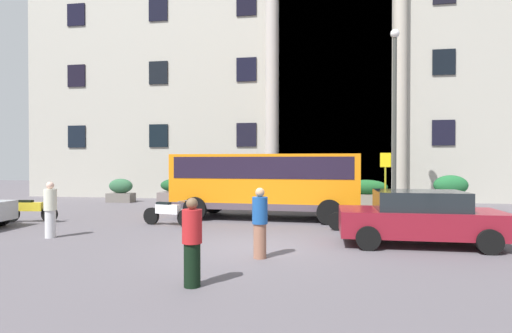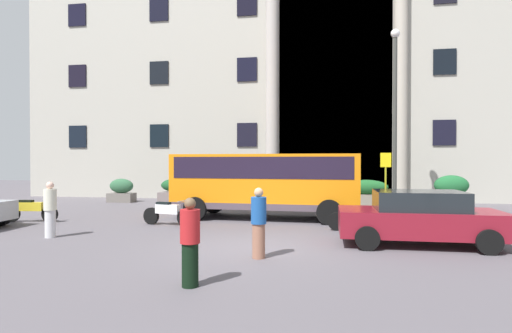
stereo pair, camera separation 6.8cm
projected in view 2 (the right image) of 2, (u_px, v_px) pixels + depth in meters
ground_plane at (254, 250)px, 10.71m from camera, size 80.00×64.00×0.12m
office_building_facade at (299, 67)px, 27.81m from camera, size 33.75×9.62×17.23m
orange_minibus at (266, 180)px, 16.19m from camera, size 7.27×2.83×2.53m
bus_stop_sign at (386, 176)px, 17.36m from camera, size 0.44×0.08×2.61m
hedge_planter_west at (451, 193)px, 19.46m from camera, size 1.63×0.93×1.59m
hedge_planter_far_east at (366, 194)px, 20.32m from camera, size 2.19×0.74×1.33m
hedge_planter_entrance_left at (122, 191)px, 22.62m from camera, size 1.42×0.76×1.29m
hedge_planter_far_west at (177, 191)px, 21.89m from camera, size 1.85×0.97×1.33m
hedge_planter_entrance_right at (290, 189)px, 21.43m from camera, size 1.55×0.98×1.62m
parked_compact_extra at (419, 217)px, 11.04m from camera, size 4.20×2.02×1.46m
motorcycle_far_end at (358, 217)px, 13.17m from camera, size 2.02×0.55×0.89m
motorcycle_near_kerb at (167, 212)px, 14.42m from camera, size 1.99×0.70×0.89m
scooter_by_planter at (30, 210)px, 15.21m from camera, size 2.05×0.55×0.89m
pedestrian_woman_dark_dress at (50, 209)px, 12.14m from camera, size 0.36×0.36×1.66m
pedestrian_man_crossing at (190, 242)px, 7.39m from camera, size 0.36×0.36×1.61m
pedestrian_child_trailing at (259, 223)px, 9.56m from camera, size 0.36×0.36×1.64m
lamppost_plaza_centre at (395, 106)px, 18.43m from camera, size 0.40×0.40×8.18m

